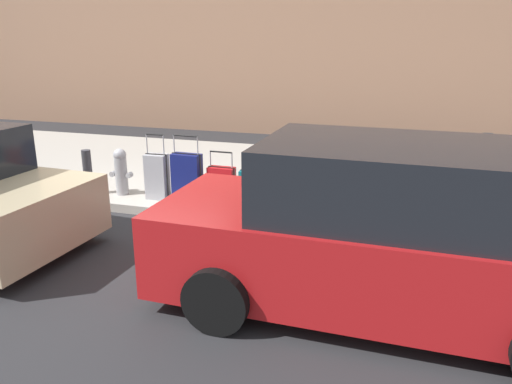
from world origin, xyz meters
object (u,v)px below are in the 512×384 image
suitcase_black_1 (355,194)px  parking_meter (484,166)px  bollard_post (88,172)px  parked_car_red_0 (382,236)px  suitcase_teal_4 (252,188)px  suitcase_silver_7 (157,176)px  suitcase_navy_6 (187,178)px  suitcase_silver_0 (394,197)px  suitcase_maroon_2 (321,188)px  fire_hydrant (121,171)px  suitcase_olive_3 (284,189)px  suitcase_red_5 (222,185)px

suitcase_black_1 → parking_meter: (-1.67, -0.32, 0.46)m
bollard_post → parked_car_red_0: bearing=156.2°
suitcase_teal_4 → suitcase_silver_7: 1.56m
suitcase_teal_4 → suitcase_navy_6: size_ratio=0.77×
suitcase_teal_4 → suitcase_black_1: bearing=176.0°
suitcase_silver_0 → parked_car_red_0: bearing=89.1°
parking_meter → parked_car_red_0: (1.17, 2.53, -0.17)m
suitcase_black_1 → suitcase_maroon_2: suitcase_black_1 is taller
suitcase_maroon_2 → parking_meter: 2.23m
suitcase_maroon_2 → suitcase_teal_4: bearing=1.2°
fire_hydrant → bollard_post: bearing=15.8°
suitcase_olive_3 → suitcase_navy_6: suitcase_navy_6 is taller
suitcase_silver_0 → bollard_post: size_ratio=1.39×
parked_car_red_0 → suitcase_silver_0: bearing=-90.9°
parking_meter → parked_car_red_0: 2.79m
suitcase_maroon_2 → bollard_post: 3.82m
suitcase_black_1 → suitcase_maroon_2: size_ratio=1.06×
suitcase_black_1 → suitcase_teal_4: size_ratio=1.28×
bollard_post → parking_meter: size_ratio=0.58×
suitcase_maroon_2 → suitcase_silver_7: 2.62m
suitcase_silver_0 → suitcase_red_5: 2.59m
suitcase_maroon_2 → suitcase_navy_6: 2.10m
suitcase_navy_6 → bollard_post: 1.72m
suitcase_navy_6 → parking_meter: size_ratio=0.84×
suitcase_teal_4 → parked_car_red_0: 3.12m
suitcase_red_5 → parking_meter: (-3.72, -0.20, 0.54)m
suitcase_navy_6 → fire_hydrant: (1.19, -0.02, 0.02)m
parking_meter → fire_hydrant: bearing=2.6°
suitcase_black_1 → suitcase_silver_7: 3.12m
suitcase_silver_7 → suitcase_silver_0: bearing=-179.3°
suitcase_red_5 → bollard_post: bearing=5.1°
suitcase_maroon_2 → suitcase_navy_6: bearing=2.2°
fire_hydrant → parked_car_red_0: (-4.29, 2.28, 0.25)m
suitcase_black_1 → bollard_post: 4.32m
bollard_post → suitcase_red_5: bearing=-174.9°
suitcase_black_1 → suitcase_silver_7: (3.12, -0.04, -0.01)m
suitcase_maroon_2 → suitcase_silver_7: bearing=2.1°
suitcase_silver_0 → parking_meter: 1.25m
fire_hydrant → suitcase_olive_3: bearing=-179.9°
suitcase_silver_7 → parking_meter: 4.82m
suitcase_silver_7 → bollard_post: 1.21m
suitcase_silver_0 → suitcase_silver_7: 3.66m
suitcase_red_5 → suitcase_olive_3: bearing=177.1°
suitcase_maroon_2 → suitcase_teal_4: size_ratio=1.21×
suitcase_teal_4 → parking_meter: (-3.23, -0.21, 0.54)m
suitcase_silver_0 → bollard_post: suitcase_silver_0 is taller
suitcase_silver_0 → suitcase_maroon_2: bearing=-2.9°
suitcase_olive_3 → suitcase_silver_7: 2.08m
suitcase_maroon_2 → suitcase_teal_4: suitcase_maroon_2 is taller
suitcase_teal_4 → suitcase_silver_0: bearing=179.2°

